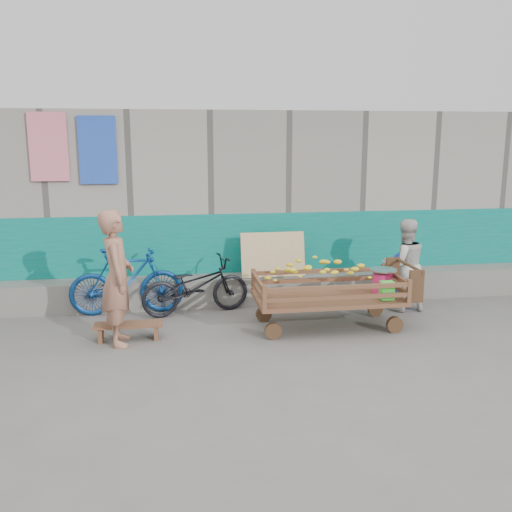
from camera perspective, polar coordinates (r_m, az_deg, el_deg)
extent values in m
plane|color=#595651|center=(6.94, 2.61, -10.10)|extent=(80.00, 80.00, 0.00)
cube|color=gray|center=(10.55, -1.76, 5.86)|extent=(12.00, 3.00, 3.00)
cube|color=#006F6B|center=(9.18, -0.55, -0.07)|extent=(12.00, 0.03, 1.40)
cube|color=slate|center=(9.07, -0.32, -3.31)|extent=(12.00, 0.50, 0.45)
cube|color=tan|center=(8.86, 1.72, 0.15)|extent=(1.00, 0.19, 0.68)
cube|color=#E17285|center=(9.03, -20.05, 10.22)|extent=(0.55, 0.03, 1.00)
cube|color=blue|center=(8.93, -15.55, 10.17)|extent=(0.55, 0.03, 1.00)
cube|color=brown|center=(7.93, 7.20, -4.19)|extent=(2.00, 1.00, 0.06)
cylinder|color=#3B2315|center=(7.49, 1.72, -7.50)|extent=(0.22, 0.07, 0.22)
cube|color=brown|center=(7.23, 0.85, -4.15)|extent=(0.06, 0.06, 0.31)
cylinder|color=#3B2315|center=(8.18, 0.78, -5.83)|extent=(0.22, 0.07, 0.22)
cube|color=brown|center=(8.12, -0.26, -2.37)|extent=(0.06, 0.06, 0.31)
cylinder|color=#3B2315|center=(7.96, 13.69, -6.68)|extent=(0.22, 0.07, 0.22)
cube|color=brown|center=(7.78, 15.06, -3.41)|extent=(0.06, 0.06, 0.31)
cylinder|color=#3B2315|center=(8.61, 11.83, -5.19)|extent=(0.22, 0.07, 0.22)
cube|color=brown|center=(8.62, 12.57, -1.83)|extent=(0.06, 0.06, 0.31)
cube|color=brown|center=(7.46, 8.21, -4.13)|extent=(1.93, 0.04, 0.06)
cube|color=brown|center=(7.43, 8.24, -3.14)|extent=(1.93, 0.04, 0.06)
cube|color=brown|center=(8.33, 6.34, -2.40)|extent=(1.93, 0.04, 0.06)
cube|color=brown|center=(8.29, 6.36, -1.51)|extent=(1.93, 0.04, 0.06)
cube|color=brown|center=(7.68, 0.26, -3.53)|extent=(0.04, 0.93, 0.06)
cube|color=brown|center=(7.65, 0.26, -2.57)|extent=(0.04, 0.93, 0.06)
cube|color=brown|center=(8.21, 13.73, -2.88)|extent=(0.04, 0.93, 0.06)
cube|color=brown|center=(8.18, 13.78, -1.98)|extent=(0.04, 0.93, 0.06)
cylinder|color=#3B2315|center=(8.22, 15.12, -0.93)|extent=(0.04, 0.89, 0.04)
cube|color=#3B2315|center=(8.60, 13.47, -1.59)|extent=(0.20, 0.04, 0.44)
cube|color=#3B2315|center=(7.87, 15.73, -2.94)|extent=(0.20, 0.04, 0.44)
ellipsoid|color=yellow|center=(7.83, 6.46, -2.31)|extent=(1.45, 0.78, 0.49)
cylinder|color=#F22471|center=(8.13, 12.51, -2.72)|extent=(0.27, 0.27, 0.29)
cylinder|color=silver|center=(8.09, 12.56, -1.65)|extent=(0.03, 0.03, 0.07)
cylinder|color=silver|center=(8.08, 12.58, -1.35)|extent=(0.38, 0.38, 0.02)
cube|color=#3CDB38|center=(7.83, 12.95, -3.37)|extent=(0.18, 0.13, 0.24)
cube|color=brown|center=(7.63, -12.65, -6.71)|extent=(0.88, 0.26, 0.04)
cube|color=brown|center=(7.70, -15.25, -7.57)|extent=(0.05, 0.25, 0.18)
cube|color=brown|center=(7.65, -9.95, -7.45)|extent=(0.05, 0.25, 0.18)
imported|color=#9A664F|center=(7.35, -13.71, -2.13)|extent=(0.46, 0.66, 1.72)
imported|color=beige|center=(8.86, 14.60, -0.88)|extent=(0.69, 0.54, 1.40)
imported|color=#222FA7|center=(9.03, 14.21, -2.39)|extent=(0.48, 0.37, 0.86)
imported|color=black|center=(8.51, -6.05, -2.99)|extent=(1.71, 0.92, 0.85)
imported|color=navy|center=(8.64, -12.81, -2.48)|extent=(1.68, 0.53, 1.00)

